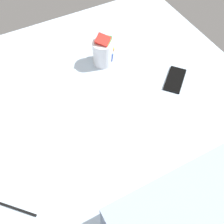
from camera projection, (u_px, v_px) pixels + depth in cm
name	position (u px, v px, depth cm)	size (l,w,h in cm)	color
bed_mattress	(48.00, 165.00, 102.94)	(180.00, 140.00, 18.00)	silver
snack_cup	(104.00, 51.00, 117.47)	(10.04, 9.94, 14.42)	silver
cell_phone	(175.00, 79.00, 115.62)	(6.80, 14.00, 0.80)	black
charger_cable	(12.00, 207.00, 84.52)	(17.00, 0.60, 0.60)	black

